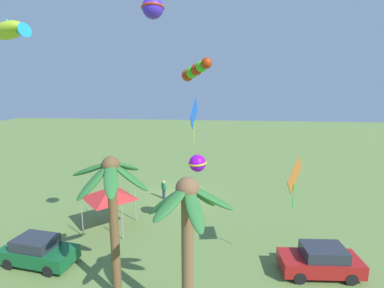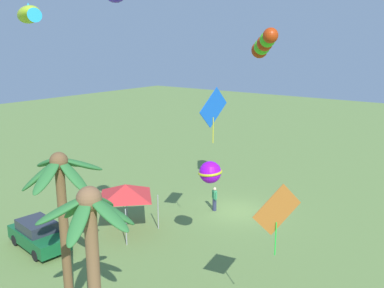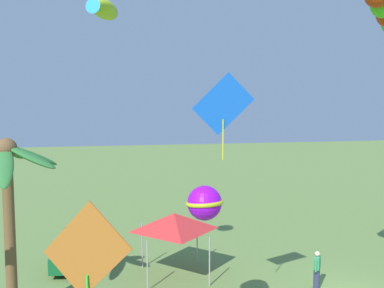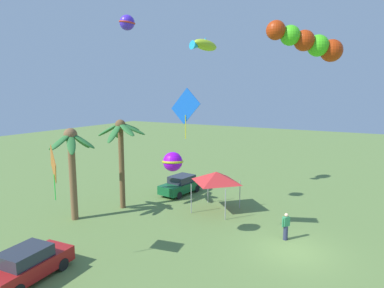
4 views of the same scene
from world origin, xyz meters
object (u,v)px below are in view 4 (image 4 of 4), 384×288
palm_tree_1 (122,141)px  kite_diamond_4 (185,107)px  parked_car_0 (181,185)px  kite_diamond_2 (53,165)px  festival_tent (216,177)px  kite_tube_5 (308,42)px  spectator_0 (286,226)px  kite_ball_3 (173,162)px  parked_car_1 (28,264)px  palm_tree_0 (71,153)px  kite_fish_1 (204,45)px  kite_ball_0 (127,23)px

palm_tree_1 → kite_diamond_4: kite_diamond_4 is taller
parked_car_0 → kite_diamond_2: size_ratio=1.53×
festival_tent → kite_tube_5: (-4.95, -6.77, 8.17)m
spectator_0 → kite_ball_3: kite_ball_3 is taller
parked_car_1 → kite_ball_3: (6.55, -3.59, 3.89)m
kite_diamond_2 → kite_ball_3: 6.09m
palm_tree_1 → kite_tube_5: size_ratio=2.15×
palm_tree_0 → spectator_0: palm_tree_0 is taller
kite_diamond_4 → kite_ball_3: bearing=114.6°
parked_car_1 → spectator_0: 13.45m
palm_tree_0 → kite_diamond_4: bearing=-85.4°
parked_car_1 → kite_tube_5: 16.06m
parked_car_1 → spectator_0: (9.93, -9.08, 0.06)m
kite_fish_1 → kite_diamond_4: kite_fish_1 is taller
palm_tree_0 → kite_tube_5: (1.21, -14.27, 6.16)m
palm_tree_0 → kite_tube_5: 15.59m
spectator_0 → kite_fish_1: 15.32m
kite_fish_1 → kite_tube_5: 12.93m
spectator_0 → kite_fish_1: size_ratio=0.58×
kite_ball_0 → kite_diamond_4: (-1.26, -4.89, -5.00)m
kite_diamond_2 → kite_tube_5: size_ratio=0.88×
kite_ball_0 → kite_tube_5: kite_ball_0 is taller
kite_ball_3 → festival_tent: bearing=0.8°
kite_ball_3 → parked_car_0: bearing=28.7°
kite_tube_5 → kite_diamond_4: bearing=95.2°
palm_tree_1 → kite_tube_5: (-2.17, -12.95, 5.71)m
palm_tree_0 → parked_car_0: palm_tree_0 is taller
palm_tree_0 → palm_tree_1: (3.38, -1.32, 0.45)m
festival_tent → kite_ball_3: kite_ball_3 is taller
palm_tree_1 → kite_ball_3: size_ratio=4.04×
kite_fish_1 → festival_tent: bearing=-140.7°
festival_tent → kite_diamond_2: bearing=163.4°
parked_car_0 → kite_ball_0: kite_ball_0 is taller
palm_tree_1 → parked_car_0: palm_tree_1 is taller
palm_tree_1 → spectator_0: palm_tree_1 is taller
kite_ball_0 → kite_tube_5: bearing=-93.7°
kite_diamond_2 → kite_tube_5: 12.91m
palm_tree_0 → palm_tree_1: bearing=-21.3°
kite_ball_3 → kite_diamond_4: bearing=-65.4°
palm_tree_0 → kite_ball_3: palm_tree_0 is taller
kite_diamond_4 → kite_fish_1: bearing=21.8°
kite_ball_0 → kite_ball_3: 9.18m
palm_tree_1 → kite_fish_1: kite_fish_1 is taller
palm_tree_0 → kite_diamond_2: size_ratio=2.29×
kite_ball_0 → kite_diamond_4: size_ratio=0.43×
spectator_0 → palm_tree_1: bearing=91.8°
kite_diamond_2 → festival_tent: bearing=-16.6°
festival_tent → spectator_0: bearing=-113.5°
palm_tree_1 → kite_fish_1: (6.31, -3.30, 7.19)m
kite_fish_1 → kite_diamond_4: 10.70m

